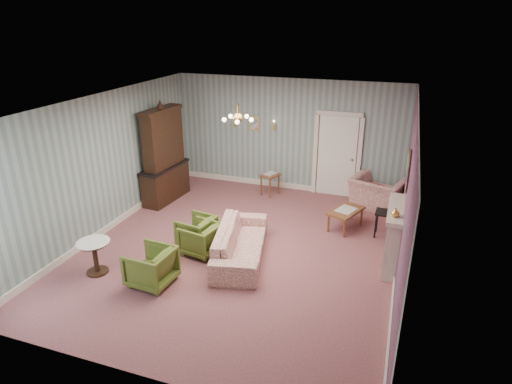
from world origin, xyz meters
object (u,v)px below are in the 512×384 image
at_px(sofa_chintz, 240,237).
at_px(pedestal_table, 95,257).
at_px(fireplace, 393,236).
at_px(wingback_chair, 378,188).
at_px(coffee_table, 345,219).
at_px(olive_chair_c, 196,229).
at_px(side_table_black, 384,224).
at_px(dresser, 163,153).
at_px(olive_chair_a, 151,265).
at_px(olive_chair_b, 200,237).

distance_m(sofa_chintz, pedestal_table, 2.64).
bearing_deg(sofa_chintz, fireplace, -88.97).
xyz_separation_m(wingback_chair, coffee_table, (-0.57, -1.35, -0.30)).
height_order(wingback_chair, fireplace, fireplace).
bearing_deg(olive_chair_c, wingback_chair, 142.12).
height_order(sofa_chintz, side_table_black, sofa_chintz).
bearing_deg(dresser, sofa_chintz, -31.55).
distance_m(wingback_chair, dresser, 5.24).
distance_m(olive_chair_a, sofa_chintz, 1.75).
relative_size(sofa_chintz, fireplace, 1.55).
height_order(olive_chair_c, coffee_table, olive_chair_c).
distance_m(wingback_chair, coffee_table, 1.50).
height_order(olive_chair_c, sofa_chintz, sofa_chintz).
relative_size(fireplace, coffee_table, 1.60).
xyz_separation_m(olive_chair_a, olive_chair_c, (0.11, 1.51, -0.03)).
bearing_deg(fireplace, olive_chair_b, -167.44).
xyz_separation_m(olive_chair_a, pedestal_table, (-1.13, -0.02, -0.05)).
bearing_deg(coffee_table, olive_chair_b, -141.78).
xyz_separation_m(olive_chair_c, sofa_chintz, (1.02, -0.18, 0.09)).
height_order(olive_chair_a, pedestal_table, olive_chair_a).
distance_m(coffee_table, side_table_black, 0.82).
height_order(fireplace, pedestal_table, fireplace).
bearing_deg(olive_chair_c, side_table_black, 123.67).
bearing_deg(olive_chair_b, wingback_chair, 147.62).
distance_m(olive_chair_a, pedestal_table, 1.13).
distance_m(olive_chair_a, coffee_table, 4.30).
distance_m(sofa_chintz, fireplace, 2.83).
height_order(olive_chair_a, side_table_black, olive_chair_a).
xyz_separation_m(olive_chair_a, olive_chair_b, (0.34, 1.23, -0.03)).
height_order(olive_chair_a, olive_chair_b, olive_chair_a).
bearing_deg(coffee_table, fireplace, -49.49).
bearing_deg(dresser, pedestal_table, -76.70).
height_order(olive_chair_b, olive_chair_c, olive_chair_b).
relative_size(olive_chair_a, pedestal_table, 1.16).
height_order(olive_chair_c, pedestal_table, olive_chair_c).
xyz_separation_m(sofa_chintz, fireplace, (2.74, 0.69, 0.16)).
distance_m(olive_chair_b, olive_chair_c, 0.36).
relative_size(wingback_chair, fireplace, 0.85).
bearing_deg(olive_chair_c, olive_chair_a, 5.10).
bearing_deg(pedestal_table, fireplace, 22.21).
relative_size(sofa_chintz, wingback_chair, 1.82).
xyz_separation_m(olive_chair_b, fireplace, (3.53, 0.79, 0.24)).
xyz_separation_m(sofa_chintz, pedestal_table, (-2.26, -1.36, -0.11)).
bearing_deg(olive_chair_b, coffee_table, 138.57).
relative_size(olive_chair_a, fireplace, 0.52).
relative_size(olive_chair_c, coffee_table, 0.76).
relative_size(side_table_black, pedestal_table, 0.88).
relative_size(olive_chair_a, sofa_chintz, 0.34).
distance_m(wingback_chair, side_table_black, 1.49).
bearing_deg(olive_chair_a, side_table_black, 134.52).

